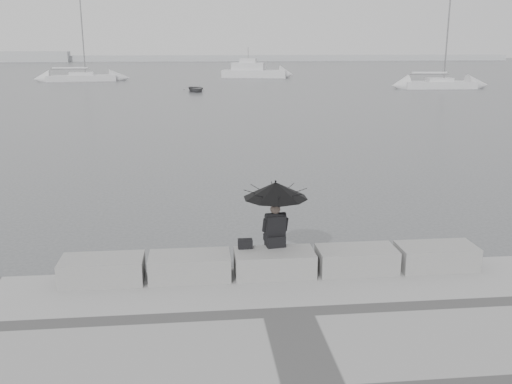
{
  "coord_description": "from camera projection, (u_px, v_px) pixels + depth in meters",
  "views": [
    {
      "loc": [
        -1.52,
        -11.11,
        5.06
      ],
      "look_at": [
        -0.0,
        3.0,
        1.34
      ],
      "focal_mm": 40.0,
      "sensor_mm": 36.0,
      "label": 1
    }
  ],
  "objects": [
    {
      "name": "stone_block_left",
      "position": [
        190.0,
        267.0,
        11.33
      ],
      "size": [
        1.6,
        0.8,
        0.5
      ],
      "primitive_type": "cube",
      "color": "gray",
      "rests_on": "promenade"
    },
    {
      "name": "stone_block_far_left",
      "position": [
        102.0,
        270.0,
        11.15
      ],
      "size": [
        1.6,
        0.8,
        0.5
      ],
      "primitive_type": "cube",
      "color": "gray",
      "rests_on": "promenade"
    },
    {
      "name": "dinghy",
      "position": [
        196.0,
        89.0,
        60.69
      ],
      "size": [
        3.73,
        2.21,
        0.59
      ],
      "primitive_type": "imported",
      "rotation": [
        0.0,
        0.0,
        0.22
      ],
      "color": "slate",
      "rests_on": "ground"
    },
    {
      "name": "stone_block_right",
      "position": [
        356.0,
        260.0,
        11.68
      ],
      "size": [
        1.6,
        0.8,
        0.5
      ],
      "primitive_type": "cube",
      "color": "gray",
      "rests_on": "promenade"
    },
    {
      "name": "sailboat_left",
      "position": [
        81.0,
        77.0,
        77.2
      ],
      "size": [
        9.31,
        3.73,
        12.9
      ],
      "rotation": [
        0.0,
        0.0,
        0.15
      ],
      "color": "silver",
      "rests_on": "ground"
    },
    {
      "name": "distant_landmass",
      "position": [
        170.0,
        58.0,
        159.65
      ],
      "size": [
        180.0,
        8.0,
        2.8
      ],
      "color": "#A8ABAE",
      "rests_on": "ground"
    },
    {
      "name": "seated_person",
      "position": [
        276.0,
        197.0,
        11.51
      ],
      "size": [
        1.32,
        1.32,
        1.39
      ],
      "rotation": [
        0.0,
        0.0,
        0.14
      ],
      "color": "black",
      "rests_on": "stone_block_centre"
    },
    {
      "name": "stone_block_centre",
      "position": [
        274.0,
        263.0,
        11.5
      ],
      "size": [
        1.6,
        0.8,
        0.5
      ],
      "primitive_type": "cube",
      "color": "gray",
      "rests_on": "promenade"
    },
    {
      "name": "stone_block_far_right",
      "position": [
        436.0,
        257.0,
        11.85
      ],
      "size": [
        1.6,
        0.8,
        0.5
      ],
      "primitive_type": "cube",
      "color": "gray",
      "rests_on": "promenade"
    },
    {
      "name": "motor_cruiser",
      "position": [
        254.0,
        71.0,
        84.92
      ],
      "size": [
        9.92,
        5.07,
        4.5
      ],
      "rotation": [
        0.0,
        0.0,
        -0.25
      ],
      "color": "silver",
      "rests_on": "ground"
    },
    {
      "name": "sailboat_right",
      "position": [
        439.0,
        84.0,
        64.79
      ],
      "size": [
        8.17,
        2.74,
        12.9
      ],
      "rotation": [
        0.0,
        0.0,
        -0.04
      ],
      "color": "silver",
      "rests_on": "ground"
    },
    {
      "name": "ground",
      "position": [
        271.0,
        288.0,
        12.12
      ],
      "size": [
        360.0,
        360.0,
        0.0
      ],
      "primitive_type": "plane",
      "color": "#444648",
      "rests_on": "ground"
    },
    {
      "name": "bag",
      "position": [
        245.0,
        244.0,
        11.6
      ],
      "size": [
        0.29,
        0.17,
        0.19
      ],
      "primitive_type": "cube",
      "color": "black",
      "rests_on": "stone_block_centre"
    }
  ]
}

